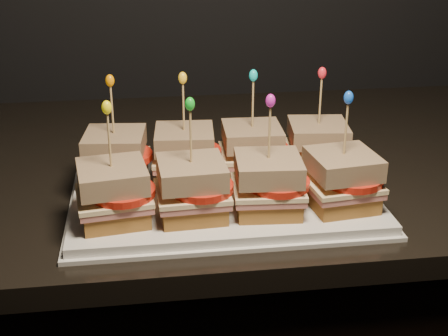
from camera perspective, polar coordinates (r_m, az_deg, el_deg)
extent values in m
cube|color=black|center=(1.09, 12.45, 1.02)|extent=(2.42, 0.70, 0.03)
cube|color=white|center=(0.86, 0.00, -2.80)|extent=(0.41, 0.25, 0.02)
cube|color=white|center=(0.87, 0.00, -3.16)|extent=(0.42, 0.27, 0.01)
cube|color=brown|center=(0.90, -9.76, -0.53)|extent=(0.09, 0.09, 0.02)
cube|color=#B96563|center=(0.90, -9.83, 0.35)|extent=(0.10, 0.09, 0.01)
cube|color=#FFE2A6|center=(0.89, -9.86, 0.77)|extent=(0.10, 0.10, 0.01)
cylinder|color=red|center=(0.88, -9.12, 1.11)|extent=(0.08, 0.08, 0.01)
cube|color=#522813|center=(0.88, -9.97, 2.32)|extent=(0.09, 0.09, 0.03)
cylinder|color=tan|center=(0.87, -10.17, 5.02)|extent=(0.00, 0.00, 0.09)
ellipsoid|color=orange|center=(0.86, -10.39, 7.87)|extent=(0.01, 0.01, 0.02)
cube|color=brown|center=(0.90, -3.57, -0.20)|extent=(0.09, 0.09, 0.02)
cube|color=#B96563|center=(0.90, -3.59, 0.69)|extent=(0.09, 0.09, 0.01)
cube|color=#FFE2A6|center=(0.89, -3.61, 1.10)|extent=(0.10, 0.09, 0.01)
cylinder|color=red|center=(0.89, -2.81, 1.44)|extent=(0.08, 0.08, 0.01)
cube|color=#522813|center=(0.88, -3.65, 2.65)|extent=(0.09, 0.09, 0.03)
cylinder|color=tan|center=(0.87, -3.72, 5.36)|extent=(0.00, 0.00, 0.09)
ellipsoid|color=yellow|center=(0.86, -3.80, 8.22)|extent=(0.01, 0.01, 0.02)
cube|color=brown|center=(0.91, 2.54, 0.13)|extent=(0.08, 0.08, 0.02)
cube|color=#B96563|center=(0.91, 2.56, 1.01)|extent=(0.09, 0.09, 0.01)
cube|color=#FFE2A6|center=(0.90, 2.57, 1.42)|extent=(0.09, 0.09, 0.01)
cylinder|color=red|center=(0.90, 3.39, 1.76)|extent=(0.08, 0.08, 0.01)
cube|color=#522813|center=(0.90, 2.60, 2.96)|extent=(0.08, 0.08, 0.03)
cylinder|color=tan|center=(0.88, 2.65, 5.63)|extent=(0.00, 0.00, 0.09)
ellipsoid|color=#0FC8C9|center=(0.87, 2.70, 8.46)|extent=(0.01, 0.01, 0.02)
cube|color=brown|center=(0.93, 8.44, 0.45)|extent=(0.09, 0.09, 0.02)
cube|color=#B96563|center=(0.93, 8.49, 1.31)|extent=(0.10, 0.09, 0.01)
cube|color=#FFE2A6|center=(0.93, 8.52, 1.71)|extent=(0.10, 0.10, 0.01)
cylinder|color=red|center=(0.92, 9.36, 2.04)|extent=(0.08, 0.08, 0.01)
cube|color=#522813|center=(0.92, 8.62, 3.21)|extent=(0.09, 0.09, 0.03)
cylinder|color=tan|center=(0.90, 8.78, 5.83)|extent=(0.00, 0.00, 0.09)
ellipsoid|color=red|center=(0.89, 8.96, 8.59)|extent=(0.01, 0.01, 0.02)
cube|color=brown|center=(0.80, -9.94, -3.94)|extent=(0.09, 0.09, 0.02)
cube|color=#B96563|center=(0.79, -10.02, -2.97)|extent=(0.10, 0.10, 0.01)
cube|color=#FFE2A6|center=(0.79, -10.06, -2.51)|extent=(0.10, 0.10, 0.01)
cylinder|color=red|center=(0.78, -9.22, -2.16)|extent=(0.08, 0.08, 0.01)
cube|color=#522813|center=(0.78, -10.19, -0.79)|extent=(0.09, 0.09, 0.03)
cylinder|color=tan|center=(0.76, -10.42, 2.24)|extent=(0.00, 0.00, 0.09)
ellipsoid|color=yellow|center=(0.74, -10.68, 5.47)|extent=(0.01, 0.01, 0.02)
cube|color=brown|center=(0.80, -2.92, -3.56)|extent=(0.08, 0.08, 0.02)
cube|color=#B96563|center=(0.79, -2.94, -2.58)|extent=(0.09, 0.09, 0.01)
cube|color=#FFE2A6|center=(0.79, -2.95, -2.13)|extent=(0.09, 0.09, 0.01)
cylinder|color=red|center=(0.78, -2.04, -1.77)|extent=(0.08, 0.08, 0.01)
cube|color=#522813|center=(0.78, -2.99, -0.40)|extent=(0.09, 0.09, 0.03)
cylinder|color=tan|center=(0.76, -3.06, 2.63)|extent=(0.00, 0.00, 0.09)
ellipsoid|color=green|center=(0.74, -3.13, 5.87)|extent=(0.01, 0.01, 0.02)
cube|color=brown|center=(0.81, 3.99, -3.13)|extent=(0.09, 0.09, 0.02)
cube|color=#B96563|center=(0.80, 4.02, -2.17)|extent=(0.09, 0.09, 0.01)
cube|color=#FFE2A6|center=(0.80, 4.03, -1.72)|extent=(0.10, 0.09, 0.01)
cylinder|color=red|center=(0.79, 4.98, -1.36)|extent=(0.08, 0.08, 0.01)
cube|color=#522813|center=(0.79, 4.08, -0.01)|extent=(0.09, 0.09, 0.03)
cylinder|color=tan|center=(0.77, 4.18, 2.97)|extent=(0.00, 0.00, 0.09)
ellipsoid|color=#C51EA2|center=(0.76, 4.28, 6.16)|extent=(0.01, 0.01, 0.02)
cube|color=brown|center=(0.83, 10.58, -2.68)|extent=(0.09, 0.09, 0.02)
cube|color=#B96563|center=(0.83, 10.66, -1.74)|extent=(0.10, 0.10, 0.01)
cube|color=#FFE2A6|center=(0.82, 10.69, -1.30)|extent=(0.10, 0.10, 0.01)
cylinder|color=red|center=(0.82, 11.66, -0.95)|extent=(0.08, 0.08, 0.01)
cube|color=#522813|center=(0.81, 10.83, 0.36)|extent=(0.09, 0.09, 0.03)
cylinder|color=tan|center=(0.80, 11.07, 3.26)|extent=(0.00, 0.00, 0.09)
ellipsoid|color=blue|center=(0.78, 11.32, 6.34)|extent=(0.01, 0.01, 0.02)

